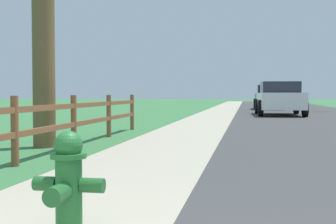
{
  "coord_description": "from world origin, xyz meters",
  "views": [
    {
      "loc": [
        0.56,
        -1.27,
        1.03
      ],
      "look_at": [
        -0.94,
        7.25,
        0.68
      ],
      "focal_mm": 47.93,
      "sensor_mm": 36.0,
      "label": 1
    }
  ],
  "objects": [
    {
      "name": "parked_suv_white",
      "position": [
        2.11,
        20.81,
        0.82
      ],
      "size": [
        2.28,
        4.6,
        1.6
      ],
      "color": "white",
      "rests_on": "ground"
    },
    {
      "name": "fire_hydrant",
      "position": [
        -0.71,
        1.78,
        0.38
      ],
      "size": [
        0.53,
        0.44,
        0.76
      ],
      "color": "#287233",
      "rests_on": "ground"
    },
    {
      "name": "parked_car_black",
      "position": [
        2.06,
        29.27,
        0.8
      ],
      "size": [
        2.06,
        4.28,
        1.59
      ],
      "color": "black",
      "rests_on": "ground"
    },
    {
      "name": "road_asphalt",
      "position": [
        3.5,
        27.0,
        0.0
      ],
      "size": [
        7.0,
        66.0,
        0.01
      ],
      "primitive_type": "cube",
      "color": "#3D3D3D",
      "rests_on": "ground"
    },
    {
      "name": "rail_fence",
      "position": [
        -2.64,
        5.62,
        0.58
      ],
      "size": [
        0.11,
        10.99,
        1.0
      ],
      "color": "brown",
      "rests_on": "ground"
    },
    {
      "name": "curb_concrete",
      "position": [
        -3.0,
        27.0,
        0.0
      ],
      "size": [
        6.0,
        66.0,
        0.01
      ],
      "primitive_type": "cube",
      "color": "#AEA790",
      "rests_on": "ground"
    },
    {
      "name": "ground_plane",
      "position": [
        0.0,
        25.0,
        0.0
      ],
      "size": [
        120.0,
        120.0,
        0.0
      ],
      "primitive_type": "plane",
      "color": "#387441"
    },
    {
      "name": "grass_verge",
      "position": [
        -4.5,
        27.0,
        0.01
      ],
      "size": [
        5.0,
        66.0,
        0.0
      ],
      "primitive_type": "cube",
      "color": "#387441",
      "rests_on": "ground"
    }
  ]
}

